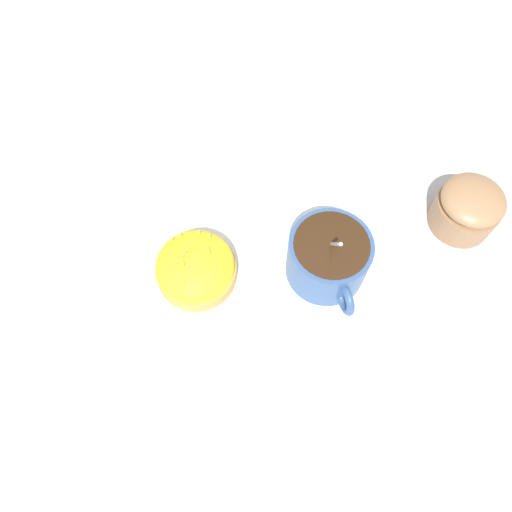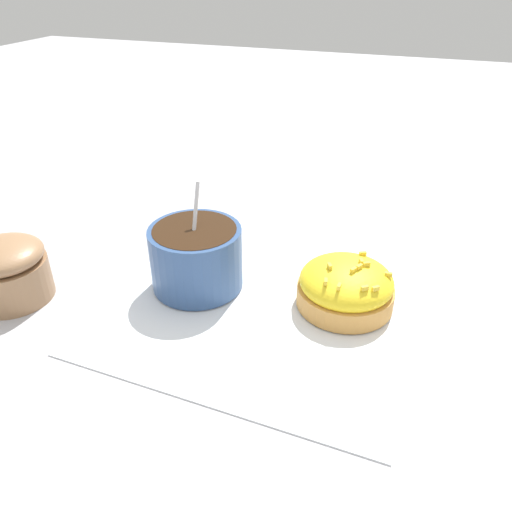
{
  "view_description": "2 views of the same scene",
  "coord_description": "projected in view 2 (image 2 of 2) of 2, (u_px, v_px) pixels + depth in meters",
  "views": [
    {
      "loc": [
        -0.01,
        0.25,
        0.56
      ],
      "look_at": [
        0.01,
        -0.0,
        0.04
      ],
      "focal_mm": 35.0,
      "sensor_mm": 36.0,
      "label": 1
    },
    {
      "loc": [
        0.13,
        -0.4,
        0.31
      ],
      "look_at": [
        -0.02,
        0.02,
        0.04
      ],
      "focal_mm": 35.0,
      "sensor_mm": 36.0,
      "label": 2
    }
  ],
  "objects": [
    {
      "name": "ground_plane",
      "position": [
        269.0,
        296.0,
        0.52
      ],
      "size": [
        3.0,
        3.0,
        0.0
      ],
      "primitive_type": "plane",
      "color": "#B2B2B7"
    },
    {
      "name": "sugar_bowl",
      "position": [
        8.0,
        270.0,
        0.5
      ],
      "size": [
        0.08,
        0.08,
        0.06
      ],
      "color": "#99704C",
      "rests_on": "ground_plane"
    },
    {
      "name": "coffee_cup",
      "position": [
        196.0,
        254.0,
        0.52
      ],
      "size": [
        0.1,
        0.12,
        0.11
      ],
      "color": "#335184",
      "rests_on": "paper_napkin"
    },
    {
      "name": "frosted_pastry",
      "position": [
        346.0,
        286.0,
        0.49
      ],
      "size": [
        0.1,
        0.1,
        0.05
      ],
      "color": "#D19347",
      "rests_on": "paper_napkin"
    },
    {
      "name": "paper_napkin",
      "position": [
        269.0,
        295.0,
        0.52
      ],
      "size": [
        0.31,
        0.32,
        0.0
      ],
      "color": "white",
      "rests_on": "ground_plane"
    }
  ]
}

